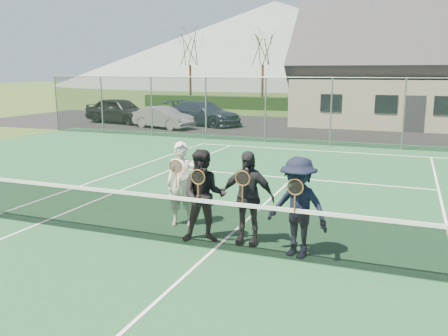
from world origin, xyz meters
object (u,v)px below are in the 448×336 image
Objects in this scene: player_b at (204,196)px; player_a at (182,184)px; car_a at (120,110)px; tennis_net at (214,223)px; car_b at (163,117)px; clubhouse at (427,59)px; player_c at (247,198)px; player_d at (298,207)px; car_c at (203,113)px.

player_a is at bearing 138.38° from player_b.
tennis_net is (14.09, -18.30, -0.27)m from car_a.
clubhouse reaches higher than car_b.
car_b reaches higher than tennis_net.
player_c reaches higher than car_b.
clubhouse reaches higher than player_b.
clubhouse is at bearing -47.82° from car_b.
player_d reaches higher than car_a.
car_b is 19.57m from tennis_net.
player_c is (14.53, -17.74, 0.11)m from car_a.
player_a is at bearing -140.57° from car_c.
player_b reaches higher than car_a.
car_b is at bearing -152.85° from clubhouse.
player_a is 1.12m from player_b.
car_a is 5.56m from car_c.
car_b is 0.33× the size of tennis_net.
player_c reaches higher than tennis_net.
clubhouse reaches higher than player_c.
player_d is (1.84, -0.11, -0.00)m from player_b.
car_a is 0.31× the size of clubhouse.
clubhouse reaches higher than car_c.
player_d is at bearing -96.05° from clubhouse.
tennis_net is 0.81m from player_c.
clubhouse is at bearing 79.56° from player_b.
car_a reaches higher than tennis_net.
car_c is at bearing 112.39° from player_a.
car_b is (3.98, -1.54, -0.18)m from car_a.
car_b is 2.75m from car_c.
player_b and player_d have the same top height.
player_a and player_b have the same top height.
player_b is (0.83, -0.74, -0.00)m from player_a.
clubhouse is 8.67× the size of player_d.
car_a is 0.41× the size of tennis_net.
player_a is (-1.19, 1.10, 0.38)m from tennis_net.
tennis_net is at bearing -138.70° from car_c.
car_c is 0.44× the size of tennis_net.
clubhouse reaches higher than player_d.
player_d is (10.07, -18.80, 0.18)m from car_c.
clubhouse reaches higher than player_a.
tennis_net is 1.55m from player_d.
car_a is at bearing 114.78° from car_c.
player_b is (8.23, -18.69, 0.18)m from car_c.
car_b is 19.34m from player_c.
car_b is at bearing 121.11° from tennis_net.
player_c is at bearing -98.63° from clubhouse.
car_b is at bearing 119.67° from player_a.
player_d is at bearing -129.74° from car_a.
player_b is 1.00× the size of player_c.
car_b is 0.75× the size of car_c.
car_a is 2.65× the size of player_c.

